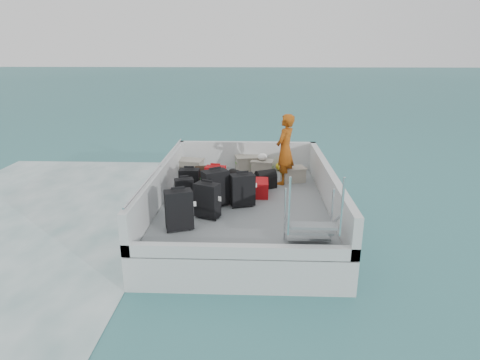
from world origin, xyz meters
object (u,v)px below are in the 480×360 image
(suitcase_0, at_px, (179,210))
(suitcase_3, at_px, (207,201))
(crate_1, at_px, (248,164))
(suitcase_1, at_px, (185,192))
(suitcase_4, at_px, (215,188))
(suitcase_8, at_px, (248,188))
(suitcase_2, at_px, (190,183))
(crate_0, at_px, (191,167))
(crate_2, at_px, (262,167))
(crate_3, at_px, (293,175))
(passenger, at_px, (285,150))
(suitcase_5, at_px, (216,180))
(suitcase_7, at_px, (242,190))

(suitcase_0, distance_m, suitcase_3, 0.69)
(crate_1, bearing_deg, suitcase_1, -116.34)
(suitcase_4, distance_m, suitcase_8, 0.93)
(suitcase_2, xyz_separation_m, crate_0, (-0.23, 1.61, -0.13))
(suitcase_4, xyz_separation_m, suitcase_8, (0.65, 0.64, -0.20))
(crate_2, bearing_deg, crate_3, -41.08)
(suitcase_0, distance_m, crate_1, 3.82)
(suitcase_2, relative_size, crate_1, 1.03)
(suitcase_4, height_order, crate_3, suitcase_4)
(passenger, bearing_deg, suitcase_3, -7.78)
(crate_0, xyz_separation_m, passenger, (2.30, -0.65, 0.64))
(suitcase_2, bearing_deg, suitcase_8, 5.10)
(suitcase_1, height_order, suitcase_2, suitcase_2)
(suitcase_0, bearing_deg, crate_0, 76.00)
(suitcase_3, bearing_deg, passenger, 77.14)
(crate_1, height_order, passenger, passenger)
(suitcase_1, height_order, suitcase_5, suitcase_5)
(suitcase_1, height_order, crate_3, suitcase_1)
(suitcase_7, relative_size, crate_0, 1.15)
(suitcase_8, bearing_deg, passenger, -43.58)
(suitcase_1, xyz_separation_m, suitcase_8, (1.28, 0.61, -0.11))
(crate_2, bearing_deg, suitcase_0, -113.71)
(suitcase_3, distance_m, crate_0, 2.84)
(crate_1, bearing_deg, suitcase_8, -88.44)
(crate_1, xyz_separation_m, crate_3, (1.09, -0.87, -0.02))
(suitcase_7, bearing_deg, crate_3, 36.34)
(suitcase_0, height_order, suitcase_1, suitcase_0)
(suitcase_1, height_order, suitcase_4, suitcase_4)
(suitcase_7, bearing_deg, crate_2, 60.87)
(suitcase_8, bearing_deg, crate_2, -10.61)
(suitcase_2, xyz_separation_m, crate_3, (2.30, 1.11, -0.14))
(suitcase_5, relative_size, crate_1, 1.02)
(suitcase_2, height_order, crate_0, suitcase_2)
(crate_3, bearing_deg, suitcase_7, -125.50)
(suitcase_1, distance_m, crate_1, 2.77)
(suitcase_1, bearing_deg, suitcase_2, 68.39)
(suitcase_3, relative_size, crate_3, 1.28)
(suitcase_4, height_order, passenger, passenger)
(suitcase_0, xyz_separation_m, suitcase_3, (0.43, 0.54, -0.02))
(suitcase_7, bearing_deg, crate_1, 70.41)
(suitcase_0, xyz_separation_m, suitcase_1, (-0.11, 1.17, -0.08))
(suitcase_8, distance_m, crate_0, 2.11)
(suitcase_5, height_order, crate_2, suitcase_5)
(suitcase_1, height_order, crate_1, suitcase_1)
(crate_0, bearing_deg, suitcase_0, -84.60)
(suitcase_4, bearing_deg, crate_2, 35.31)
(suitcase_1, xyz_separation_m, suitcase_7, (1.17, -0.01, 0.05))
(suitcase_1, bearing_deg, passenger, 16.12)
(suitcase_0, distance_m, suitcase_2, 1.67)
(suitcase_3, relative_size, crate_0, 1.17)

